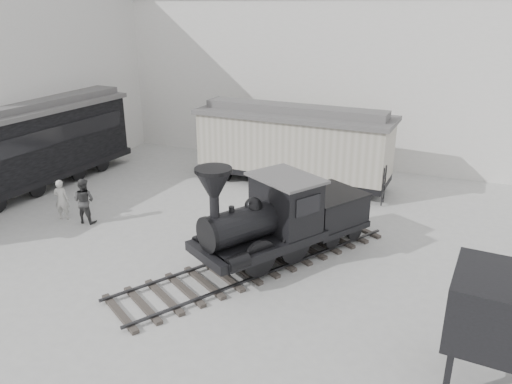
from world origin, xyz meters
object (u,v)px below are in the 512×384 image
at_px(passenger_coach, 4,152).
at_px(boxcar, 293,143).
at_px(locomotive, 277,223).
at_px(visitor_b, 84,201).
at_px(visitor_a, 62,200).

bearing_deg(passenger_coach, boxcar, 34.52).
height_order(locomotive, visitor_b, locomotive).
distance_m(boxcar, visitor_a, 9.99).
distance_m(locomotive, visitor_a, 8.66).
height_order(boxcar, visitor_b, boxcar).
height_order(locomotive, boxcar, boxcar).
bearing_deg(locomotive, visitor_a, -147.99).
height_order(visitor_a, visitor_b, visitor_b).
height_order(locomotive, passenger_coach, passenger_coach).
xyz_separation_m(locomotive, boxcar, (-1.78, 7.11, 0.63)).
height_order(passenger_coach, visitor_a, passenger_coach).
distance_m(locomotive, boxcar, 7.36).
distance_m(locomotive, passenger_coach, 12.49).
relative_size(visitor_a, visitor_b, 0.92).
bearing_deg(boxcar, visitor_b, -126.68).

